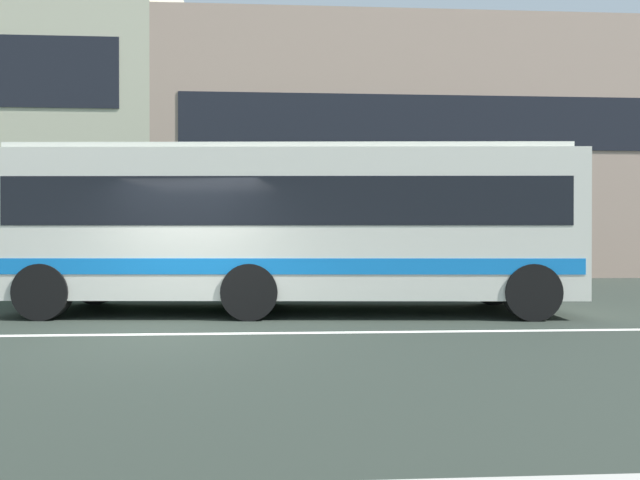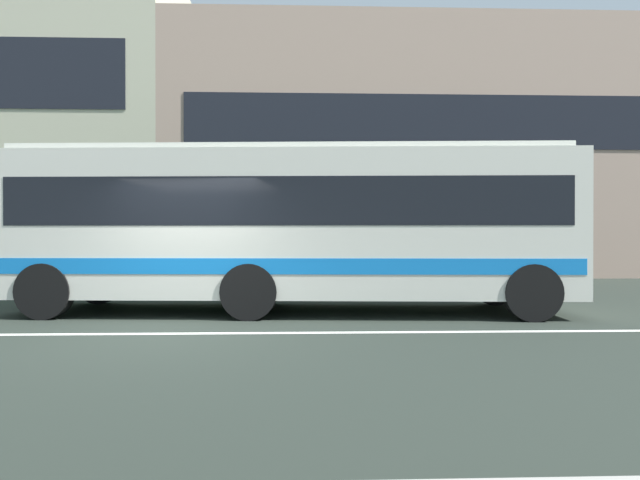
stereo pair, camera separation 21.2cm
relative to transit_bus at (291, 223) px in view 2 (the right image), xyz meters
The scene contains 5 objects.
ground_plane 3.51m from the transit_bus, 126.81° to the right, with size 160.00×160.00×0.00m, color #262D27.
lane_centre_line 3.51m from the transit_bus, 126.81° to the right, with size 60.00×0.16×0.01m, color silver.
hedge_row_far 6.41m from the transit_bus, 142.97° to the left, with size 19.50×1.10×0.96m, color #1B4C28.
apartment_block_right 14.60m from the transit_bus, 59.57° to the left, with size 23.96×8.46×9.43m.
transit_bus is the anchor object (origin of this frame).
Camera 2 is at (2.01, -8.40, 1.47)m, focal length 30.93 mm.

